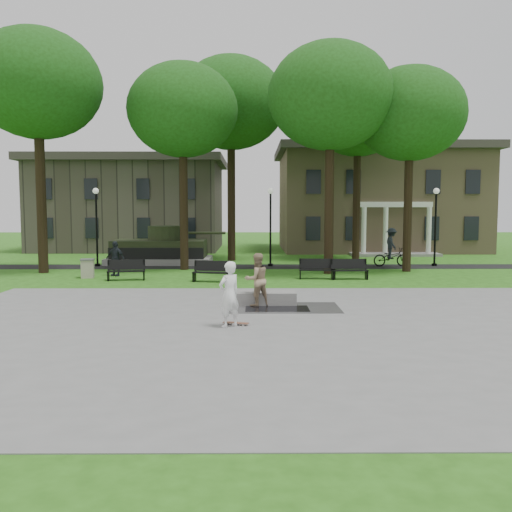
{
  "coord_description": "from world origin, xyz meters",
  "views": [
    {
      "loc": [
        -0.59,
        -20.43,
        3.48
      ],
      "look_at": [
        -0.43,
        3.4,
        1.4
      ],
      "focal_mm": 38.0,
      "sensor_mm": 36.0,
      "label": 1
    }
  ],
  "objects": [
    {
      "name": "building_left",
      "position": [
        -11.0,
        26.5,
        3.6
      ],
      "size": [
        15.0,
        10.0,
        7.2
      ],
      "primitive_type": "cube",
      "color": "#4C443D",
      "rests_on": "ground"
    },
    {
      "name": "tree_2",
      "position": [
        3.5,
        8.5,
        9.32
      ],
      "size": [
        6.6,
        6.6,
        12.16
      ],
      "color": "black",
      "rests_on": "ground"
    },
    {
      "name": "park_bench_0",
      "position": [
        -6.75,
        5.88,
        0.52
      ],
      "size": [
        1.85,
        0.78,
        1.0
      ],
      "rotation": [
        0.0,
        0.0,
        0.14
      ],
      "color": "black",
      "rests_on": "ground"
    },
    {
      "name": "footpath",
      "position": [
        0.0,
        12.0,
        0.01
      ],
      "size": [
        44.0,
        2.6,
        0.01
      ],
      "primitive_type": "cube",
      "color": "black",
      "rests_on": "ground"
    },
    {
      "name": "concrete_block",
      "position": [
        -0.11,
        -0.86,
        0.24
      ],
      "size": [
        2.21,
        1.02,
        0.45
      ],
      "primitive_type": "cube",
      "rotation": [
        0.0,
        0.0,
        0.01
      ],
      "color": "gray",
      "rests_on": "plaza"
    },
    {
      "name": "tree_3",
      "position": [
        8.0,
        9.5,
        8.6
      ],
      "size": [
        6.0,
        6.0,
        11.19
      ],
      "color": "black",
      "rests_on": "ground"
    },
    {
      "name": "park_bench_2",
      "position": [
        2.64,
        6.33,
        0.52
      ],
      "size": [
        1.83,
        0.69,
        1.0
      ],
      "rotation": [
        0.0,
        0.0,
        -0.1
      ],
      "color": "black",
      "rests_on": "ground"
    },
    {
      "name": "tree_5",
      "position": [
        6.5,
        16.5,
        9.67
      ],
      "size": [
        6.4,
        6.4,
        12.44
      ],
      "color": "black",
      "rests_on": "ground"
    },
    {
      "name": "tree_0",
      "position": [
        -12.0,
        9.0,
        10.03
      ],
      "size": [
        6.8,
        6.8,
        12.97
      ],
      "color": "black",
      "rests_on": "ground"
    },
    {
      "name": "lamp_right",
      "position": [
        10.5,
        12.3,
        2.79
      ],
      "size": [
        0.36,
        0.36,
        4.73
      ],
      "color": "black",
      "rests_on": "ground"
    },
    {
      "name": "tree_4",
      "position": [
        -2.0,
        16.0,
        10.39
      ],
      "size": [
        7.2,
        7.2,
        13.5
      ],
      "color": "black",
      "rests_on": "ground"
    },
    {
      "name": "friend_watching",
      "position": [
        -0.43,
        -1.29,
        0.97
      ],
      "size": [
        1.14,
        1.04,
        1.89
      ],
      "primitive_type": "imported",
      "rotation": [
        0.0,
        0.0,
        3.57
      ],
      "color": "tan",
      "rests_on": "plaza"
    },
    {
      "name": "building_right",
      "position": [
        10.0,
        26.0,
        4.34
      ],
      "size": [
        17.0,
        12.0,
        8.6
      ],
      "color": "#9E8460",
      "rests_on": "ground"
    },
    {
      "name": "plaza",
      "position": [
        0.0,
        -5.0,
        0.01
      ],
      "size": [
        22.0,
        16.0,
        0.02
      ],
      "primitive_type": "cube",
      "color": "gray",
      "rests_on": "ground"
    },
    {
      "name": "pedestrian_walker",
      "position": [
        -7.71,
        7.55,
        0.91
      ],
      "size": [
        1.15,
        0.78,
        1.82
      ],
      "primitive_type": "imported",
      "rotation": [
        0.0,
        0.0,
        -0.35
      ],
      "color": "#1F2329",
      "rests_on": "ground"
    },
    {
      "name": "ground",
      "position": [
        0.0,
        0.0,
        0.0
      ],
      "size": [
        120.0,
        120.0,
        0.0
      ],
      "primitive_type": "plane",
      "color": "#265514",
      "rests_on": "ground"
    },
    {
      "name": "lamp_left",
      "position": [
        -10.0,
        12.3,
        2.79
      ],
      "size": [
        0.36,
        0.36,
        4.73
      ],
      "color": "black",
      "rests_on": "ground"
    },
    {
      "name": "puddle",
      "position": [
        0.27,
        -1.87,
        0.02
      ],
      "size": [
        2.2,
        1.2,
        0.0
      ],
      "primitive_type": "cube",
      "color": "black",
      "rests_on": "plaza"
    },
    {
      "name": "park_bench_1",
      "position": [
        -2.55,
        5.29,
        0.52
      ],
      "size": [
        1.85,
        0.85,
        1.0
      ],
      "rotation": [
        0.0,
        0.0,
        -0.19
      ],
      "color": "black",
      "rests_on": "ground"
    },
    {
      "name": "lamp_mid",
      "position": [
        0.5,
        12.3,
        2.79
      ],
      "size": [
        0.36,
        0.36,
        4.73
      ],
      "color": "black",
      "rests_on": "ground"
    },
    {
      "name": "tank_monument",
      "position": [
        -6.46,
        14.0,
        0.86
      ],
      "size": [
        7.45,
        3.4,
        2.4
      ],
      "color": "gray",
      "rests_on": "ground"
    },
    {
      "name": "cyclist",
      "position": [
        7.81,
        12.14,
        0.95
      ],
      "size": [
        2.2,
        1.26,
        2.33
      ],
      "rotation": [
        0.0,
        0.0,
        1.64
      ],
      "color": "black",
      "rests_on": "ground"
    },
    {
      "name": "skateboard",
      "position": [
        -1.09,
        -4.49,
        0.06
      ],
      "size": [
        0.8,
        0.42,
        0.07
      ],
      "primitive_type": "cube",
      "rotation": [
        0.0,
        0.0,
        -0.3
      ],
      "color": "brown",
      "rests_on": "plaza"
    },
    {
      "name": "park_bench_3",
      "position": [
        4.21,
        6.17,
        0.52
      ],
      "size": [
        1.82,
        0.61,
        1.0
      ],
      "rotation": [
        0.0,
        0.0,
        0.05
      ],
      "color": "black",
      "rests_on": "ground"
    },
    {
      "name": "trash_bin",
      "position": [
        -8.93,
        6.79,
        0.49
      ],
      "size": [
        0.77,
        0.77,
        0.96
      ],
      "rotation": [
        0.0,
        0.0,
        0.19
      ],
      "color": "#ADA78F",
      "rests_on": "ground"
    },
    {
      "name": "tree_1",
      "position": [
        -4.5,
        10.5,
        8.95
      ],
      "size": [
        6.2,
        6.2,
        11.63
      ],
      "color": "black",
      "rests_on": "ground"
    },
    {
      "name": "skateboarder",
      "position": [
        -1.27,
        -4.75,
        0.99
      ],
      "size": [
        0.84,
        0.81,
        1.94
      ],
      "primitive_type": "imported",
      "rotation": [
        0.0,
        0.0,
        3.84
      ],
      "color": "white",
      "rests_on": "plaza"
    }
  ]
}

